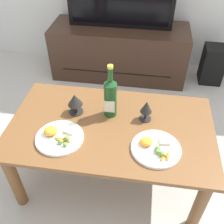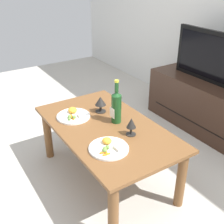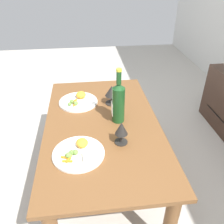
# 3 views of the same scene
# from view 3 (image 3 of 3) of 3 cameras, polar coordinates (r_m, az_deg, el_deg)

# --- Properties ---
(ground_plane) EXTENTS (6.40, 6.40, 0.00)m
(ground_plane) POSITION_cam_3_polar(r_m,az_deg,el_deg) (1.82, -2.01, -15.69)
(ground_plane) COLOR #B7B2A8
(dining_table) EXTENTS (1.23, 0.71, 0.50)m
(dining_table) POSITION_cam_3_polar(r_m,az_deg,el_deg) (1.54, -2.30, -5.34)
(dining_table) COLOR brown
(dining_table) RESTS_ON ground_plane
(wine_bottle) EXTENTS (0.08, 0.08, 0.35)m
(wine_bottle) POSITION_cam_3_polar(r_m,az_deg,el_deg) (1.43, 1.56, 2.59)
(wine_bottle) COLOR #19471E
(wine_bottle) RESTS_ON dining_table
(goblet_left) EXTENTS (0.09, 0.09, 0.14)m
(goblet_left) POSITION_cam_3_polar(r_m,az_deg,el_deg) (1.64, -0.08, 4.89)
(goblet_left) COLOR black
(goblet_left) RESTS_ON dining_table
(goblet_right) EXTENTS (0.07, 0.07, 0.14)m
(goblet_right) POSITION_cam_3_polar(r_m,az_deg,el_deg) (1.28, 2.28, -4.29)
(goblet_right) COLOR black
(goblet_right) RESTS_ON dining_table
(dinner_plate_left) EXTENTS (0.28, 0.28, 0.06)m
(dinner_plate_left) POSITION_cam_3_polar(r_m,az_deg,el_deg) (1.71, -8.09, 2.69)
(dinner_plate_left) COLOR white
(dinner_plate_left) RESTS_ON dining_table
(dinner_plate_right) EXTENTS (0.28, 0.28, 0.05)m
(dinner_plate_right) POSITION_cam_3_polar(r_m,az_deg,el_deg) (1.26, -8.08, -9.66)
(dinner_plate_right) COLOR white
(dinner_plate_right) RESTS_ON dining_table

